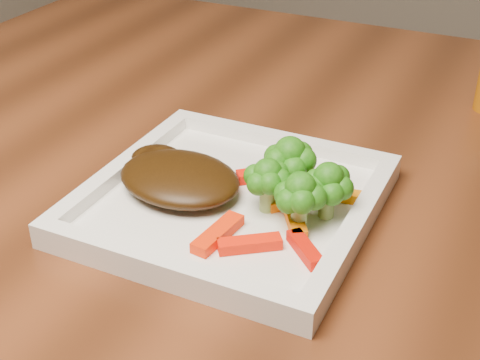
% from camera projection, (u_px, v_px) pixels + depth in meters
% --- Properties ---
extents(plate, '(0.27, 0.27, 0.01)m').
position_uv_depth(plate, '(231.00, 205.00, 0.66)').
color(plate, white).
rests_on(plate, dining_table).
extents(steak, '(0.14, 0.12, 0.03)m').
position_uv_depth(steak, '(180.00, 178.00, 0.66)').
color(steak, '#361F08').
rests_on(steak, plate).
extents(broccoli_0, '(0.08, 0.08, 0.07)m').
position_uv_depth(broccoli_0, '(290.00, 163.00, 0.65)').
color(broccoli_0, '#206D12').
rests_on(broccoli_0, plate).
extents(broccoli_1, '(0.07, 0.07, 0.06)m').
position_uv_depth(broccoli_1, '(328.00, 187.00, 0.62)').
color(broccoli_1, '#2E7012').
rests_on(broccoli_1, plate).
extents(broccoli_2, '(0.06, 0.06, 0.06)m').
position_uv_depth(broccoli_2, '(300.00, 200.00, 0.60)').
color(broccoli_2, '#105C0F').
rests_on(broccoli_2, plate).
extents(broccoli_3, '(0.06, 0.06, 0.06)m').
position_uv_depth(broccoli_3, '(267.00, 182.00, 0.63)').
color(broccoli_3, '#1A7012').
rests_on(broccoli_3, plate).
extents(carrot_0, '(0.05, 0.05, 0.01)m').
position_uv_depth(carrot_0, '(250.00, 244.00, 0.58)').
color(carrot_0, '#F61B04').
rests_on(carrot_0, plate).
extents(carrot_1, '(0.05, 0.04, 0.01)m').
position_uv_depth(carrot_1, '(305.00, 249.00, 0.58)').
color(carrot_1, red).
rests_on(carrot_1, plate).
extents(carrot_2, '(0.02, 0.06, 0.01)m').
position_uv_depth(carrot_2, '(218.00, 234.00, 0.60)').
color(carrot_2, '#F82904').
rests_on(carrot_2, plate).
extents(carrot_3, '(0.05, 0.02, 0.01)m').
position_uv_depth(carrot_3, '(349.00, 196.00, 0.65)').
color(carrot_3, orange).
rests_on(carrot_3, plate).
extents(carrot_4, '(0.06, 0.05, 0.01)m').
position_uv_depth(carrot_4, '(266.00, 174.00, 0.69)').
color(carrot_4, '#EF1203').
rests_on(carrot_4, plate).
extents(carrot_5, '(0.04, 0.05, 0.01)m').
position_uv_depth(carrot_5, '(295.00, 220.00, 0.62)').
color(carrot_5, '#FD6B04').
rests_on(carrot_5, plate).
extents(carrot_6, '(0.05, 0.05, 0.01)m').
position_uv_depth(carrot_6, '(293.00, 200.00, 0.65)').
color(carrot_6, '#E86403').
rests_on(carrot_6, plate).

